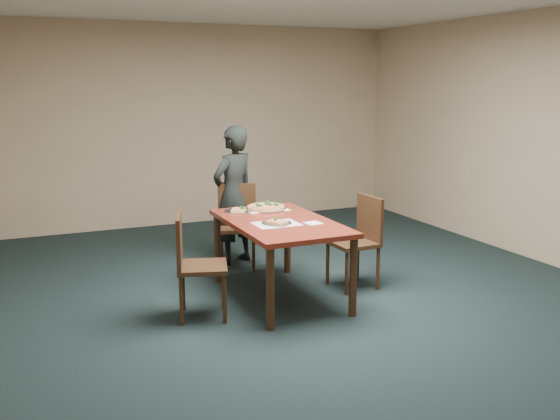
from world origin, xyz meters
name	(u,v)px	position (x,y,z in m)	size (l,w,h in m)	color
ground	(326,313)	(0.00, 0.00, 0.00)	(8.00, 8.00, 0.00)	black
room_shell	(329,116)	(0.00, 0.00, 1.74)	(8.00, 8.00, 8.00)	tan
dining_table	(280,230)	(-0.20, 0.55, 0.66)	(0.90, 1.50, 0.75)	maroon
chair_far	(237,220)	(-0.22, 1.69, 0.52)	(0.54, 0.54, 0.91)	black
chair_left	(193,260)	(-1.09, 0.39, 0.52)	(0.52, 0.52, 0.91)	black
chair_right	(360,236)	(0.66, 0.54, 0.52)	(0.44, 0.44, 0.91)	black
diner	(234,195)	(-0.20, 1.83, 0.77)	(0.56, 0.37, 1.54)	black
placemat_main	(266,209)	(-0.13, 1.08, 0.75)	(0.42, 0.32, 0.00)	white
placemat_near	(277,224)	(-0.29, 0.43, 0.75)	(0.40, 0.30, 0.00)	white
pizza_pan	(266,207)	(-0.13, 1.08, 0.77)	(0.41, 0.41, 0.07)	silver
slice_plate_near	(276,222)	(-0.29, 0.43, 0.76)	(0.28, 0.28, 0.06)	silver
slice_plate_far	(239,211)	(-0.42, 1.07, 0.76)	(0.28, 0.28, 0.06)	silver
napkin	(313,223)	(0.03, 0.31, 0.75)	(0.14, 0.14, 0.01)	white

